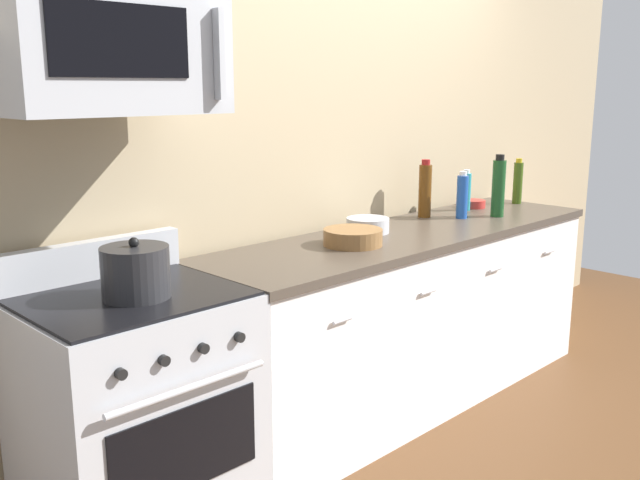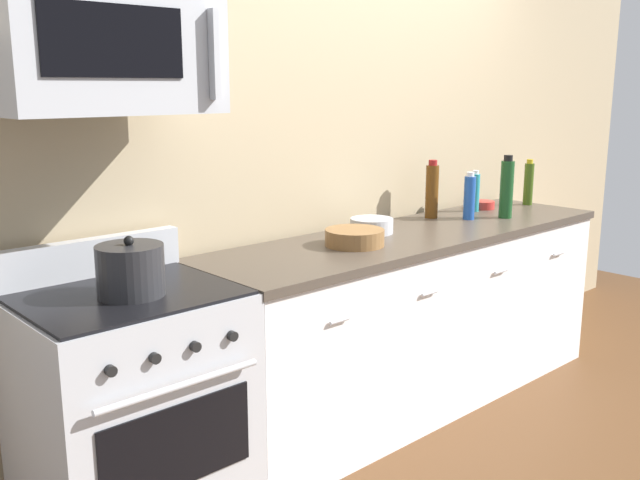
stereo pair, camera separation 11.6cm
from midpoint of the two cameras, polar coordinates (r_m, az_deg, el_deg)
ground_plane at (r=3.91m, az=8.30°, el=-12.63°), size 6.68×6.68×0.00m
back_wall at (r=3.83m, az=4.15°, el=7.93°), size 5.56×0.10×2.70m
counter_unit at (r=3.74m, az=8.53°, el=-6.23°), size 2.47×0.66×0.92m
range_oven at (r=2.77m, az=-13.79°, el=-13.15°), size 0.76×0.69×1.07m
microwave at (r=2.55m, az=-15.80°, el=14.29°), size 0.74×0.44×0.40m
bottle_dish_soap at (r=4.26m, az=13.18°, el=3.81°), size 0.06×0.06×0.24m
bottle_olive_oil at (r=4.58m, az=17.24°, el=4.41°), size 0.06×0.06×0.28m
bottle_soda_blue at (r=3.99m, az=12.83°, el=3.41°), size 0.06×0.06×0.26m
bottle_wine_green at (r=4.08m, az=15.67°, el=4.05°), size 0.07×0.07×0.35m
bottle_wine_amber at (r=3.99m, az=9.88°, el=3.96°), size 0.07×0.07×0.32m
bowl_red_small at (r=4.37m, az=13.80°, el=2.81°), size 0.14×0.14×0.05m
bowl_steel_prep at (r=3.55m, az=5.14°, el=1.21°), size 0.22×0.22×0.08m
bowl_wooden_salad at (r=3.27m, az=3.84°, el=0.27°), size 0.28×0.28×0.08m
stockpot at (r=2.54m, az=-13.83°, el=-2.40°), size 0.24×0.24×0.22m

